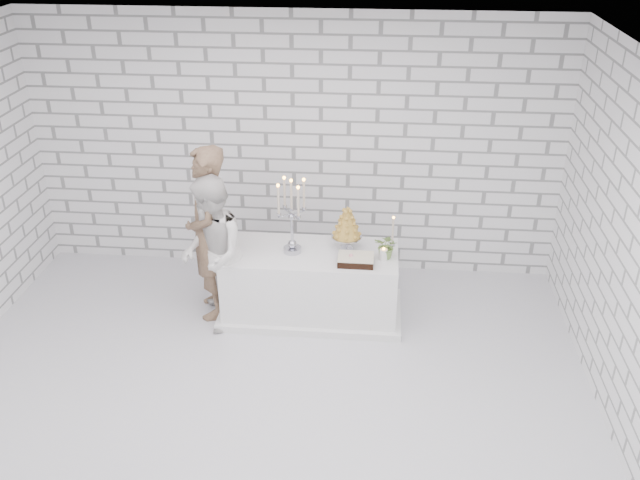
% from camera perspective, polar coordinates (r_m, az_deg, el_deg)
% --- Properties ---
extents(ground, '(6.00, 5.00, 0.01)m').
position_cam_1_polar(ground, '(6.39, -4.87, -12.88)').
color(ground, silver).
rests_on(ground, ground).
extents(ceiling, '(6.00, 5.00, 0.01)m').
position_cam_1_polar(ceiling, '(5.02, -6.25, 14.32)').
color(ceiling, white).
rests_on(ceiling, ground).
extents(wall_back, '(6.00, 0.01, 3.00)m').
position_cam_1_polar(wall_back, '(7.81, -2.22, 7.74)').
color(wall_back, white).
rests_on(wall_back, ground).
extents(wall_right, '(0.01, 5.00, 3.00)m').
position_cam_1_polar(wall_right, '(5.82, 24.99, -2.15)').
color(wall_right, white).
rests_on(wall_right, ground).
extents(cake_table, '(1.80, 0.80, 0.75)m').
position_cam_1_polar(cake_table, '(7.28, -0.76, -3.60)').
color(cake_table, white).
rests_on(cake_table, ground).
extents(groom, '(0.62, 0.78, 1.88)m').
position_cam_1_polar(groom, '(7.14, -9.24, 0.55)').
color(groom, brown).
rests_on(groom, ground).
extents(bride, '(0.83, 0.94, 1.64)m').
position_cam_1_polar(bride, '(6.98, -8.94, -1.19)').
color(bride, silver).
rests_on(bride, ground).
extents(candelabra, '(0.38, 0.38, 0.81)m').
position_cam_1_polar(candelabra, '(6.92, -2.36, 1.97)').
color(candelabra, '#A7A7B2').
rests_on(candelabra, cake_table).
extents(croquembouche, '(0.36, 0.36, 0.49)m').
position_cam_1_polar(croquembouche, '(7.04, 2.24, 1.00)').
color(croquembouche, olive).
rests_on(croquembouche, cake_table).
extents(chocolate_cake, '(0.36, 0.26, 0.08)m').
position_cam_1_polar(chocolate_cake, '(6.87, 2.99, -1.64)').
color(chocolate_cake, black).
rests_on(chocolate_cake, cake_table).
extents(pillar_candle, '(0.09, 0.09, 0.12)m').
position_cam_1_polar(pillar_candle, '(6.95, 5.28, -1.21)').
color(pillar_candle, white).
rests_on(pillar_candle, cake_table).
extents(extra_taper, '(0.07, 0.07, 0.32)m').
position_cam_1_polar(extra_taper, '(7.18, 6.06, 0.64)').
color(extra_taper, beige).
rests_on(extra_taper, cake_table).
extents(flowers, '(0.30, 0.28, 0.27)m').
position_cam_1_polar(flowers, '(6.95, 5.58, -0.53)').
color(flowers, '#385E33').
rests_on(flowers, cake_table).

